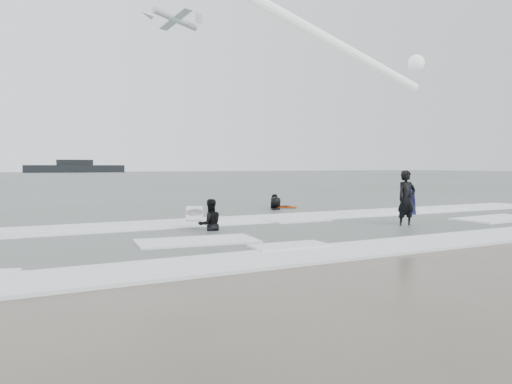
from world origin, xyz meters
name	(u,v)px	position (x,y,z in m)	size (l,w,h in m)	color
ground	(349,246)	(0.00, 0.00, 0.00)	(320.00, 320.00, 0.00)	brown
sea	(51,177)	(0.00, 80.00, 0.06)	(320.00, 320.00, 0.00)	#47544C
surfer_centre	(406,227)	(4.00, 2.24, 0.00)	(0.68, 0.44, 1.85)	black
surfer_wading	(210,232)	(-2.03, 4.04, 0.00)	(0.75, 0.58, 1.54)	black
surfer_right_near	(275,209)	(3.47, 9.89, 0.00)	(1.08, 0.45, 1.85)	black
surfer_right_far	(276,211)	(3.11, 9.18, 0.00)	(0.87, 0.57, 1.78)	black
surf_foam	(275,228)	(0.00, 3.70, 0.04)	(30.03, 9.06, 0.09)	white
bodyboards	(296,207)	(1.91, 5.54, 0.50)	(7.35, 7.97, 1.25)	#0E0F42
vessel_horizon	(75,168)	(11.75, 142.89, 1.39)	(27.46, 4.90, 3.73)	black
airshow_jet	(332,48)	(34.75, 49.12, 18.75)	(47.44, 18.08, 8.06)	silver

